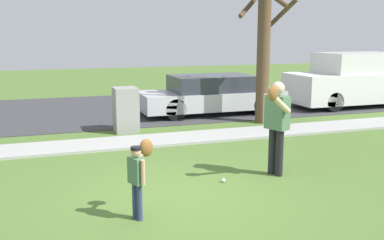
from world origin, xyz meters
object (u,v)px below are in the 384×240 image
object	(u,v)px
baseball	(223,180)
street_tree_near	(264,36)
parked_sedan_silver	(211,95)
person_child	(139,169)
parked_van_white	(357,81)
person_adult	(276,119)
utility_cabinet	(126,110)

from	to	relation	value
baseball	street_tree_near	size ratio (longest dim) A/B	0.02
parked_sedan_silver	person_child	bearing A→B (deg)	62.18
parked_van_white	person_adult	bearing A→B (deg)	42.82
person_adult	utility_cabinet	distance (m)	4.98
baseball	parked_sedan_silver	xyz separation A→B (m)	(2.24, 6.44, 0.58)
utility_cabinet	person_adult	bearing A→B (deg)	-67.63
person_adult	parked_sedan_silver	world-z (taller)	person_adult
baseball	person_child	bearing A→B (deg)	-149.25
parked_van_white	baseball	bearing A→B (deg)	39.05
person_child	utility_cabinet	bearing A→B (deg)	58.99
baseball	person_adult	bearing A→B (deg)	3.81
utility_cabinet	street_tree_near	size ratio (longest dim) A/B	0.25
person_child	parked_sedan_silver	distance (m)	8.42
person_adult	baseball	bearing A→B (deg)	-18.72
utility_cabinet	street_tree_near	xyz separation A→B (m)	(3.97, -0.06, 1.90)
person_child	parked_sedan_silver	xyz separation A→B (m)	(3.93, 7.45, -0.09)
parked_sedan_silver	parked_van_white	size ratio (longest dim) A/B	0.92
baseball	parked_sedan_silver	world-z (taller)	parked_sedan_silver
person_adult	parked_sedan_silver	size ratio (longest dim) A/B	0.37
utility_cabinet	street_tree_near	bearing A→B (deg)	-0.82
person_adult	utility_cabinet	xyz separation A→B (m)	(-1.89, 4.59, -0.47)
utility_cabinet	street_tree_near	distance (m)	4.40
person_child	baseball	xyz separation A→B (m)	(1.69, 1.01, -0.67)
person_child	street_tree_near	distance (m)	7.60
person_child	utility_cabinet	world-z (taller)	utility_cabinet
person_adult	parked_sedan_silver	distance (m)	6.50
person_adult	person_child	distance (m)	2.96
street_tree_near	person_adult	bearing A→B (deg)	-114.69
person_child	street_tree_near	size ratio (longest dim) A/B	0.23
person_child	parked_van_white	size ratio (longest dim) A/B	0.22
person_adult	street_tree_near	bearing A→B (deg)	-137.23
person_child	utility_cabinet	xyz separation A→B (m)	(0.84, 5.66, -0.12)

